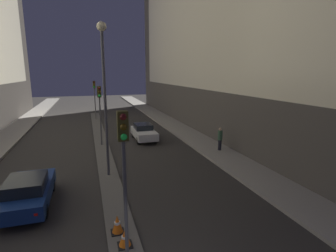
# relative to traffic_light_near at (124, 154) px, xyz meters

# --- Properties ---
(building_right) EXTENTS (6.01, 43.21, 26.32)m
(building_right) POSITION_rel_traffic_light_near_xyz_m (12.66, 19.06, 9.49)
(building_right) COLOR #4C4742
(building_right) RESTS_ON ground
(median_strip) EXTENTS (1.14, 34.02, 0.11)m
(median_strip) POSITION_rel_traffic_light_near_xyz_m (0.00, 15.46, -3.62)
(median_strip) COLOR #56544F
(median_strip) RESTS_ON ground
(traffic_light_near) EXTENTS (0.32, 0.42, 4.87)m
(traffic_light_near) POSITION_rel_traffic_light_near_xyz_m (0.00, 0.00, 0.00)
(traffic_light_near) COLOR #4C4C51
(traffic_light_near) RESTS_ON median_strip
(traffic_light_mid) EXTENTS (0.32, 0.42, 4.87)m
(traffic_light_mid) POSITION_rel_traffic_light_near_xyz_m (0.00, 14.24, 0.00)
(traffic_light_mid) COLOR #4C4C51
(traffic_light_mid) RESTS_ON median_strip
(traffic_light_far) EXTENTS (0.32, 0.42, 4.87)m
(traffic_light_far) POSITION_rel_traffic_light_near_xyz_m (0.00, 27.06, 0.00)
(traffic_light_far) COLOR #4C4C51
(traffic_light_far) RESTS_ON median_strip
(street_lamp) EXTENTS (0.52, 0.52, 8.63)m
(street_lamp) POSITION_rel_traffic_light_near_xyz_m (0.00, 7.43, 2.24)
(street_lamp) COLOR #4C4C51
(street_lamp) RESTS_ON median_strip
(traffic_cone_near) EXTENTS (0.51, 0.51, 0.59)m
(traffic_cone_near) POSITION_rel_traffic_light_near_xyz_m (0.01, 0.61, -3.27)
(traffic_cone_near) COLOR black
(traffic_cone_near) RESTS_ON median_strip
(traffic_cone_far) EXTENTS (0.49, 0.49, 0.69)m
(traffic_cone_far) POSITION_rel_traffic_light_near_xyz_m (-0.15, 1.48, -3.22)
(traffic_cone_far) COLOR black
(traffic_cone_far) RESTS_ON median_strip
(car_left_lane) EXTENTS (1.88, 4.41, 1.48)m
(car_left_lane) POSITION_rel_traffic_light_near_xyz_m (-3.79, 4.83, -2.92)
(car_left_lane) COLOR navy
(car_left_lane) RESTS_ON ground
(car_right_lane) EXTENTS (1.75, 4.15, 1.44)m
(car_right_lane) POSITION_rel_traffic_light_near_xyz_m (3.79, 15.17, -2.93)
(car_right_lane) COLOR silver
(car_right_lane) RESTS_ON ground
(pedestrian_on_right_sidewalk) EXTENTS (0.35, 0.35, 1.77)m
(pedestrian_on_right_sidewalk) POSITION_rel_traffic_light_near_xyz_m (8.62, 9.78, -2.57)
(pedestrian_on_right_sidewalk) COLOR black
(pedestrian_on_right_sidewalk) RESTS_ON sidewalk_right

